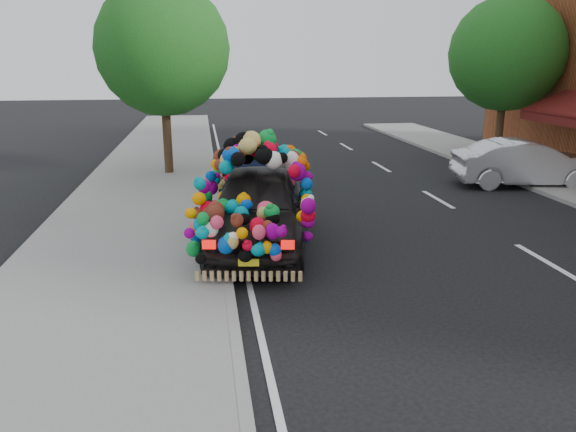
# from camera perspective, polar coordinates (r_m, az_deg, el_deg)

# --- Properties ---
(ground) EXTENTS (100.00, 100.00, 0.00)m
(ground) POSITION_cam_1_polar(r_m,az_deg,el_deg) (10.12, 7.31, -5.68)
(ground) COLOR black
(ground) RESTS_ON ground
(sidewalk) EXTENTS (4.00, 60.00, 0.12)m
(sidewalk) POSITION_cam_1_polar(r_m,az_deg,el_deg) (9.87, -17.63, -6.50)
(sidewalk) COLOR gray
(sidewalk) RESTS_ON ground
(kerb) EXTENTS (0.15, 60.00, 0.13)m
(kerb) POSITION_cam_1_polar(r_m,az_deg,el_deg) (9.74, -6.18, -6.09)
(kerb) COLOR gray
(kerb) RESTS_ON ground
(lane_markings) EXTENTS (6.00, 50.00, 0.01)m
(lane_markings) POSITION_cam_1_polar(r_m,az_deg,el_deg) (11.60, 24.73, -4.21)
(lane_markings) COLOR silver
(lane_markings) RESTS_ON ground
(tree_near_sidewalk) EXTENTS (4.20, 4.20, 6.13)m
(tree_near_sidewalk) POSITION_cam_1_polar(r_m,az_deg,el_deg) (18.60, -12.65, 16.28)
(tree_near_sidewalk) COLOR #332114
(tree_near_sidewalk) RESTS_ON ground
(tree_far_b) EXTENTS (4.00, 4.00, 5.90)m
(tree_far_b) POSITION_cam_1_polar(r_m,az_deg,el_deg) (21.85, 21.34, 15.10)
(tree_far_b) COLOR #332114
(tree_far_b) RESTS_ON ground
(plush_art_car) EXTENTS (2.98, 5.13, 2.23)m
(plush_art_car) POSITION_cam_1_polar(r_m,az_deg,el_deg) (11.19, -3.14, 2.62)
(plush_art_car) COLOR black
(plush_art_car) RESTS_ON ground
(navy_sedan) EXTENTS (1.98, 4.24, 1.20)m
(navy_sedan) POSITION_cam_1_polar(r_m,az_deg,el_deg) (14.98, -3.69, 3.74)
(navy_sedan) COLOR black
(navy_sedan) RESTS_ON ground
(silver_hatchback) EXTENTS (4.44, 2.20, 1.40)m
(silver_hatchback) POSITION_cam_1_polar(r_m,az_deg,el_deg) (18.23, 23.09, 4.95)
(silver_hatchback) COLOR silver
(silver_hatchback) RESTS_ON ground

